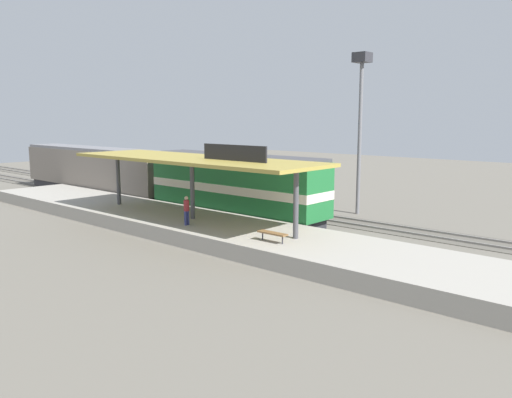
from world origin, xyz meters
name	(u,v)px	position (x,y,z in m)	size (l,w,h in m)	color
ground_plane	(262,217)	(2.00, 0.00, 0.00)	(120.00, 120.00, 0.00)	#666056
track_near	(243,221)	(0.00, 0.00, 0.03)	(3.20, 110.00, 0.16)	#565249
track_far	(285,212)	(4.60, 0.00, 0.03)	(3.20, 110.00, 0.16)	#565249
platform	(193,226)	(-4.60, 0.00, 0.45)	(6.00, 44.00, 0.90)	#9E998E
station_canopy	(193,160)	(-4.60, -0.09, 4.53)	(5.20, 18.00, 4.70)	#47474C
platform_bench	(272,233)	(-6.00, -7.60, 1.34)	(0.44, 1.70, 0.50)	#333338
locomotive	(235,186)	(0.00, 0.80, 2.41)	(2.93, 14.43, 4.44)	#28282D
passenger_carriage_single	(95,170)	(0.00, 18.80, 2.31)	(2.90, 20.00, 4.24)	#28282D
freight_car	(222,180)	(4.60, 6.70, 1.97)	(2.80, 12.00, 3.54)	#28282D
light_mast	(361,100)	(7.80, -4.40, 8.40)	(1.10, 1.10, 11.70)	slate
person_waiting	(187,209)	(-6.13, -1.21, 1.85)	(0.34, 0.34, 1.71)	navy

